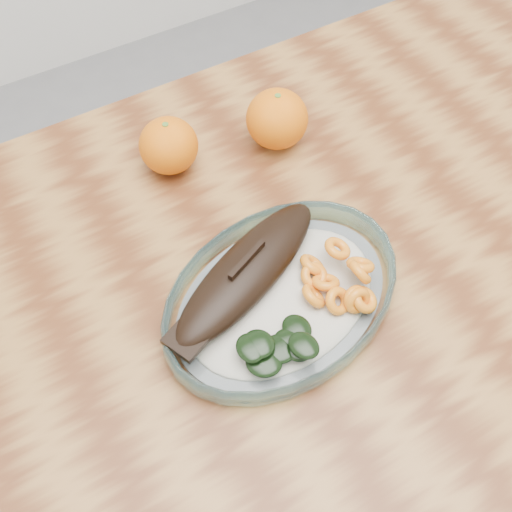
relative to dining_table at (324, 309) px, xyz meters
name	(u,v)px	position (x,y,z in m)	size (l,w,h in m)	color
ground	(298,459)	(0.00, 0.00, -0.65)	(3.00, 3.00, 0.00)	slate
dining_table	(324,309)	(0.00, 0.00, 0.00)	(1.20, 0.80, 0.75)	#582C15
plated_meal	(280,294)	(-0.08, -0.01, 0.12)	(0.64, 0.64, 0.08)	white
orange_left	(169,146)	(-0.10, 0.24, 0.14)	(0.08, 0.08, 0.08)	#E64604
orange_right	(277,119)	(0.05, 0.22, 0.14)	(0.08, 0.08, 0.08)	#E64604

